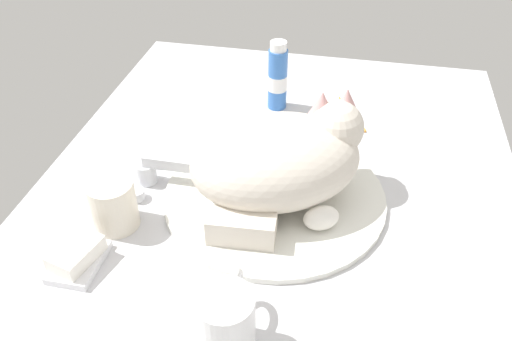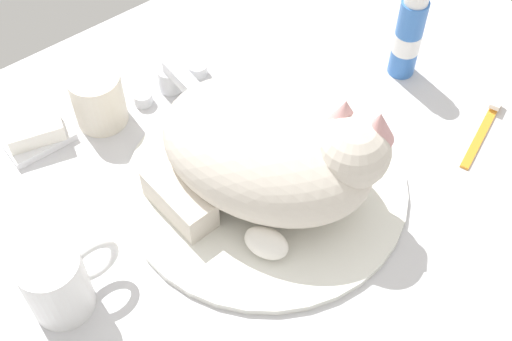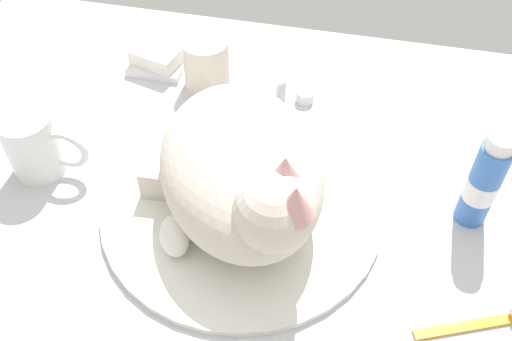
{
  "view_description": "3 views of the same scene",
  "coord_description": "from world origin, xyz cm",
  "px_view_note": "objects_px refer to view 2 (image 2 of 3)",
  "views": [
    {
      "loc": [
        -64.33,
        -10.13,
        57.37
      ],
      "look_at": [
        -2.48,
        2.65,
        7.44
      ],
      "focal_mm": 36.27,
      "sensor_mm": 36.0,
      "label": 1
    },
    {
      "loc": [
        -33.65,
        -41.91,
        74.0
      ],
      "look_at": [
        -1.72,
        -0.14,
        4.96
      ],
      "focal_mm": 49.0,
      "sensor_mm": 36.0,
      "label": 2
    },
    {
      "loc": [
        11.86,
        -46.59,
        61.57
      ],
      "look_at": [
        1.64,
        1.01,
        6.58
      ],
      "focal_mm": 41.51,
      "sensor_mm": 36.0,
      "label": 3
    }
  ],
  "objects_px": {
    "toothbrush": "(484,128)",
    "coffee_mug": "(59,282)",
    "cat": "(274,151)",
    "rinse_cup": "(98,99)",
    "toothpaste_bottle": "(408,36)",
    "faucet": "(175,81)",
    "soap_bar": "(34,129)"
  },
  "relations": [
    {
      "from": "cat",
      "to": "rinse_cup",
      "type": "height_order",
      "value": "cat"
    },
    {
      "from": "coffee_mug",
      "to": "soap_bar",
      "type": "height_order",
      "value": "coffee_mug"
    },
    {
      "from": "cat",
      "to": "soap_bar",
      "type": "relative_size",
      "value": 4.43
    },
    {
      "from": "cat",
      "to": "toothpaste_bottle",
      "type": "relative_size",
      "value": 2.26
    },
    {
      "from": "soap_bar",
      "to": "toothpaste_bottle",
      "type": "distance_m",
      "value": 0.54
    },
    {
      "from": "coffee_mug",
      "to": "toothbrush",
      "type": "distance_m",
      "value": 0.6
    },
    {
      "from": "faucet",
      "to": "coffee_mug",
      "type": "xyz_separation_m",
      "value": [
        -0.29,
        -0.2,
        0.02
      ]
    },
    {
      "from": "cat",
      "to": "toothpaste_bottle",
      "type": "height_order",
      "value": "cat"
    },
    {
      "from": "faucet",
      "to": "cat",
      "type": "relative_size",
      "value": 0.37
    },
    {
      "from": "rinse_cup",
      "to": "toothbrush",
      "type": "relative_size",
      "value": 0.63
    },
    {
      "from": "rinse_cup",
      "to": "cat",
      "type": "bearing_deg",
      "value": -64.9
    },
    {
      "from": "soap_bar",
      "to": "toothbrush",
      "type": "distance_m",
      "value": 0.62
    },
    {
      "from": "toothpaste_bottle",
      "to": "toothbrush",
      "type": "distance_m",
      "value": 0.17
    },
    {
      "from": "toothpaste_bottle",
      "to": "toothbrush",
      "type": "xyz_separation_m",
      "value": [
        0.01,
        -0.15,
        -0.06
      ]
    },
    {
      "from": "coffee_mug",
      "to": "rinse_cup",
      "type": "relative_size",
      "value": 1.41
    },
    {
      "from": "cat",
      "to": "soap_bar",
      "type": "height_order",
      "value": "cat"
    },
    {
      "from": "toothbrush",
      "to": "coffee_mug",
      "type": "bearing_deg",
      "value": 168.68
    },
    {
      "from": "faucet",
      "to": "coffee_mug",
      "type": "relative_size",
      "value": 1.06
    },
    {
      "from": "coffee_mug",
      "to": "soap_bar",
      "type": "xyz_separation_m",
      "value": [
        0.08,
        0.24,
        -0.02
      ]
    },
    {
      "from": "toothpaste_bottle",
      "to": "toothbrush",
      "type": "relative_size",
      "value": 1.11
    },
    {
      "from": "toothpaste_bottle",
      "to": "faucet",
      "type": "bearing_deg",
      "value": 150.53
    },
    {
      "from": "cat",
      "to": "toothpaste_bottle",
      "type": "distance_m",
      "value": 0.29
    },
    {
      "from": "cat",
      "to": "rinse_cup",
      "type": "xyz_separation_m",
      "value": [
        -0.11,
        0.24,
        -0.04
      ]
    },
    {
      "from": "soap_bar",
      "to": "toothpaste_bottle",
      "type": "bearing_deg",
      "value": -22.65
    },
    {
      "from": "coffee_mug",
      "to": "toothbrush",
      "type": "height_order",
      "value": "coffee_mug"
    },
    {
      "from": "rinse_cup",
      "to": "toothpaste_bottle",
      "type": "distance_m",
      "value": 0.44
    },
    {
      "from": "rinse_cup",
      "to": "toothpaste_bottle",
      "type": "height_order",
      "value": "toothpaste_bottle"
    },
    {
      "from": "coffee_mug",
      "to": "toothpaste_bottle",
      "type": "relative_size",
      "value": 0.79
    },
    {
      "from": "rinse_cup",
      "to": "toothbrush",
      "type": "xyz_separation_m",
      "value": [
        0.41,
        -0.34,
        -0.04
      ]
    },
    {
      "from": "cat",
      "to": "faucet",
      "type": "bearing_deg",
      "value": 90.98
    },
    {
      "from": "coffee_mug",
      "to": "toothpaste_bottle",
      "type": "distance_m",
      "value": 0.58
    },
    {
      "from": "coffee_mug",
      "to": "rinse_cup",
      "type": "xyz_separation_m",
      "value": [
        0.18,
        0.22,
        -0.01
      ]
    }
  ]
}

